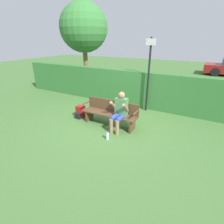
% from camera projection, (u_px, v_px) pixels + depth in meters
% --- Properties ---
extents(ground_plane, '(40.00, 40.00, 0.00)m').
position_uv_depth(ground_plane, '(110.00, 125.00, 5.81)').
color(ground_plane, '#426B33').
extents(hedge_back, '(12.00, 0.38, 1.45)m').
position_uv_depth(hedge_back, '(135.00, 89.00, 7.26)').
color(hedge_back, '#337033').
rests_on(hedge_back, ground).
extents(park_bench, '(1.85, 0.44, 0.81)m').
position_uv_depth(park_bench, '(110.00, 113.00, 5.69)').
color(park_bench, '#513823').
rests_on(park_bench, ground).
extents(person_seated, '(0.50, 0.63, 1.19)m').
position_uv_depth(person_seated, '(120.00, 110.00, 5.32)').
color(person_seated, '#4C7F4C').
rests_on(person_seated, ground).
extents(backpack, '(0.27, 0.33, 0.44)m').
position_uv_depth(backpack, '(80.00, 112.00, 6.31)').
color(backpack, maroon).
rests_on(backpack, ground).
extents(water_bottle, '(0.08, 0.08, 0.24)m').
position_uv_depth(water_bottle, '(107.00, 136.00, 4.95)').
color(water_bottle, silver).
rests_on(water_bottle, ground).
extents(signpost, '(0.34, 0.09, 2.71)m').
position_uv_depth(signpost, '(149.00, 73.00, 6.43)').
color(signpost, black).
rests_on(signpost, ground).
extents(tree, '(2.71, 2.71, 4.57)m').
position_uv_depth(tree, '(84.00, 28.00, 9.88)').
color(tree, brown).
rests_on(tree, ground).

